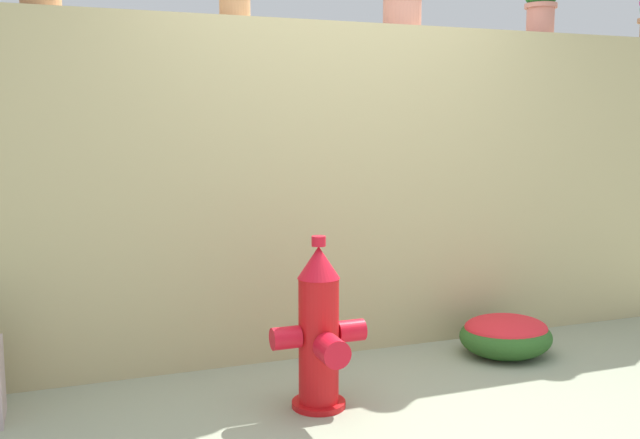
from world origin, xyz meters
TOP-DOWN VIEW (x-y plane):
  - ground_plane at (0.00, 0.00)m, footprint 24.00×24.00m
  - stone_wall at (0.00, 1.12)m, footprint 5.95×0.31m
  - fire_hydrant at (-0.38, 0.22)m, footprint 0.49×0.39m
  - flower_bush_left at (0.98, 0.58)m, footprint 0.58×0.52m

SIDE VIEW (x-z plane):
  - ground_plane at x=0.00m, z-range 0.00..0.00m
  - flower_bush_left at x=0.98m, z-range 0.00..0.26m
  - fire_hydrant at x=-0.38m, z-range -0.05..0.83m
  - stone_wall at x=0.00m, z-range 0.00..2.02m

